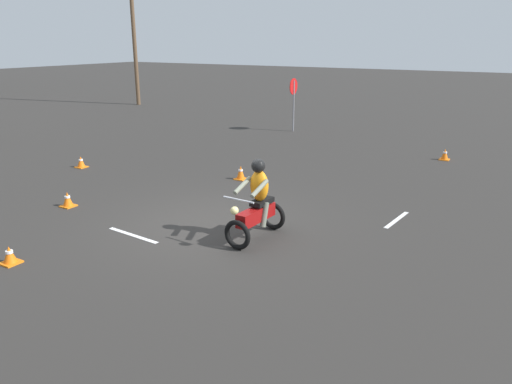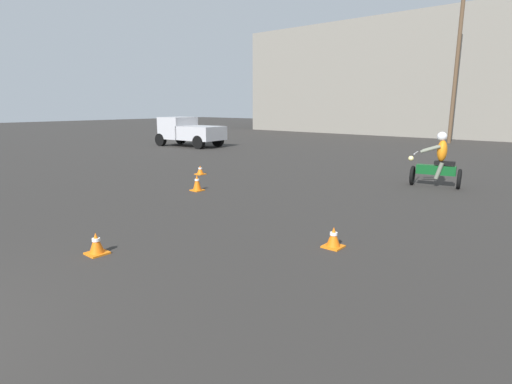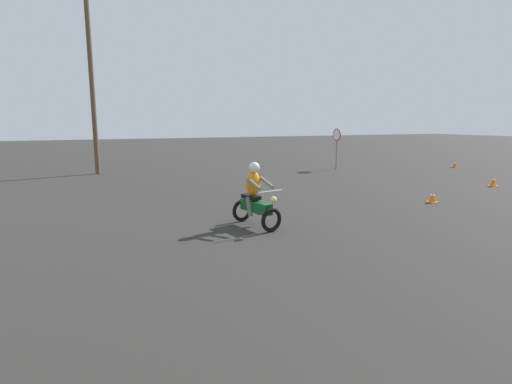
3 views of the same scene
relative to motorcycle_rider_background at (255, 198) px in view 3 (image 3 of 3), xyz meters
name	(u,v)px [view 3 (image 3 of 3)]	position (x,y,z in m)	size (l,w,h in m)	color
motorcycle_rider_background	(255,198)	(0.00, 0.00, 0.00)	(1.55, 0.88, 1.66)	black
stop_sign	(337,140)	(9.54, -9.54, 0.91)	(0.70, 0.08, 2.30)	slate
traffic_cone_mid_center	(455,164)	(7.22, -16.42, -0.54)	(0.32, 0.32, 0.38)	orange
traffic_cone_far_center	(493,182)	(1.65, -11.79, -0.53)	(0.32, 0.32, 0.41)	orange
traffic_cone_far_left	(433,197)	(0.26, -6.67, -0.55)	(0.32, 0.32, 0.36)	orange
utility_pole_near	(92,85)	(13.07, 2.95, 3.76)	(0.24, 0.24, 8.96)	brown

